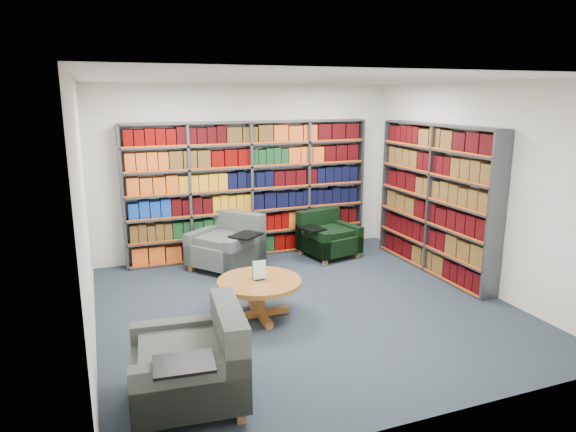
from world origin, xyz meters
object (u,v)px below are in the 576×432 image
object	(u,v)px
coffee_table	(259,287)
chair_teal_front	(199,366)
chair_green_right	(326,238)
chair_teal_left	(229,246)

from	to	relation	value
coffee_table	chair_teal_front	bearing A→B (deg)	-124.74
chair_teal_front	coffee_table	xyz separation A→B (m)	(1.03, 1.48, 0.03)
chair_green_right	chair_teal_front	xyz separation A→B (m)	(-2.83, -3.46, 0.05)
chair_teal_left	chair_teal_front	world-z (taller)	chair_teal_front
chair_green_right	chair_teal_front	world-z (taller)	chair_teal_front
chair_green_right	coffee_table	size ratio (longest dim) A/B	1.03
chair_teal_front	chair_teal_left	bearing A→B (deg)	71.34
chair_teal_front	coffee_table	size ratio (longest dim) A/B	1.15
chair_green_right	chair_teal_front	bearing A→B (deg)	-129.28
chair_teal_left	chair_green_right	xyz separation A→B (m)	(1.67, 0.02, -0.04)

